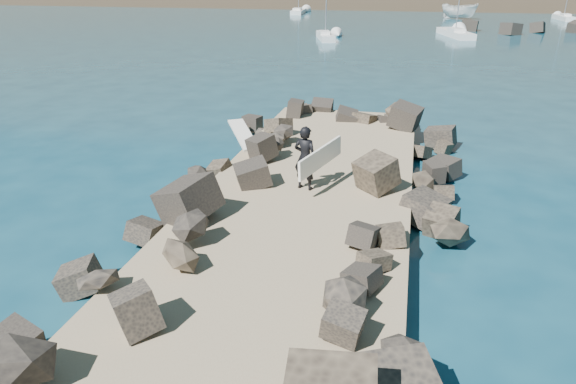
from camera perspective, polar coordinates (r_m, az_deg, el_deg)
name	(u,v)px	position (r m, az deg, el deg)	size (l,w,h in m)	color
ground	(296,228)	(14.08, 0.95, -4.07)	(800.00, 800.00, 0.00)	#0F384C
jetty	(278,255)	(12.23, -1.10, -6.98)	(6.00, 26.00, 0.60)	#8C7759
riprap_left	(173,225)	(13.47, -12.61, -3.60)	(2.60, 22.00, 1.00)	black
riprap_right	(405,251)	(12.27, 12.82, -6.44)	(2.60, 22.00, 1.00)	black
surfboard_resting	(243,138)	(18.47, -5.00, 6.05)	(0.57, 2.27, 0.08)	white
boat_imported	(459,11)	(87.36, 18.51, 18.54)	(2.26, 6.02, 2.33)	white
surfer_with_board	(307,158)	(14.77, 2.16, 3.80)	(1.27, 2.23, 1.89)	black
sailboat_d	(564,18)	(91.02, 28.31, 16.69)	(1.92, 6.88, 8.23)	white
sailboat_e	(298,11)	(94.79, 1.16, 19.42)	(2.61, 8.51, 9.96)	white
sailboat_c	(455,33)	(62.09, 18.09, 16.41)	(3.87, 8.23, 9.60)	white
sailboat_a	(325,36)	(56.58, 4.16, 16.88)	(3.03, 6.33, 7.56)	white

